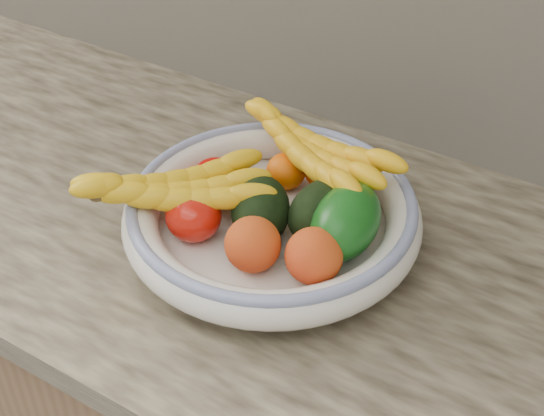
{
  "coord_description": "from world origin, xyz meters",
  "views": [
    {
      "loc": [
        0.4,
        1.01,
        1.57
      ],
      "look_at": [
        0.0,
        1.66,
        0.96
      ],
      "focal_mm": 50.0,
      "sensor_mm": 36.0,
      "label": 1
    }
  ],
  "objects_px": {
    "green_mango": "(346,222)",
    "fruit_bowl": "(272,215)",
    "banana_bunch_front": "(174,194)",
    "banana_bunch_back": "(312,155)"
  },
  "relations": [
    {
      "from": "green_mango",
      "to": "banana_bunch_front",
      "type": "relative_size",
      "value": 0.47
    },
    {
      "from": "banana_bunch_back",
      "to": "banana_bunch_front",
      "type": "height_order",
      "value": "banana_bunch_back"
    },
    {
      "from": "fruit_bowl",
      "to": "banana_bunch_back",
      "type": "distance_m",
      "value": 0.11
    },
    {
      "from": "fruit_bowl",
      "to": "banana_bunch_front",
      "type": "distance_m",
      "value": 0.13
    },
    {
      "from": "banana_bunch_front",
      "to": "green_mango",
      "type": "bearing_deg",
      "value": -26.11
    },
    {
      "from": "green_mango",
      "to": "banana_bunch_back",
      "type": "height_order",
      "value": "green_mango"
    },
    {
      "from": "green_mango",
      "to": "banana_bunch_front",
      "type": "height_order",
      "value": "green_mango"
    },
    {
      "from": "green_mango",
      "to": "banana_bunch_back",
      "type": "bearing_deg",
      "value": 130.6
    },
    {
      "from": "green_mango",
      "to": "fruit_bowl",
      "type": "bearing_deg",
      "value": 176.86
    },
    {
      "from": "banana_bunch_back",
      "to": "banana_bunch_front",
      "type": "relative_size",
      "value": 1.03
    }
  ]
}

